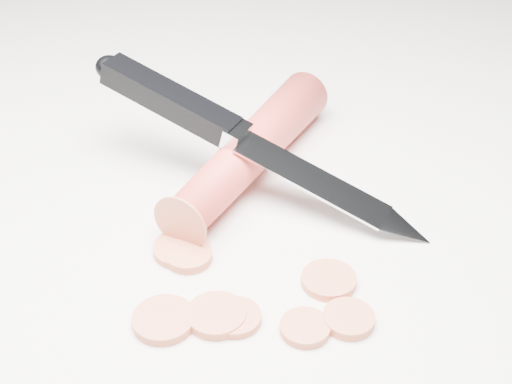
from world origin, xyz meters
name	(u,v)px	position (x,y,z in m)	size (l,w,h in m)	color
ground	(227,232)	(0.00, 0.00, 0.00)	(2.40, 2.40, 0.00)	silver
carrot	(251,150)	(0.05, 0.06, 0.02)	(0.04, 0.04, 0.22)	red
carrot_slice_0	(164,320)	(-0.07, -0.07, 0.00)	(0.04, 0.04, 0.01)	#D26342
carrot_slice_1	(235,317)	(-0.03, -0.08, 0.00)	(0.03, 0.03, 0.01)	#D26342
carrot_slice_2	(216,315)	(-0.04, -0.08, 0.00)	(0.04, 0.04, 0.01)	#D26342
carrot_slice_3	(349,319)	(0.03, -0.12, 0.00)	(0.03, 0.03, 0.01)	#D26342
carrot_slice_4	(329,280)	(0.04, -0.08, 0.00)	(0.04, 0.04, 0.01)	#D26342
carrot_slice_5	(189,256)	(-0.04, -0.02, 0.00)	(0.03, 0.03, 0.01)	#D26342
carrot_slice_6	(305,328)	(0.00, -0.11, 0.00)	(0.03, 0.03, 0.01)	#D26342
carrot_slice_7	(181,249)	(-0.04, -0.01, 0.00)	(0.04, 0.04, 0.01)	#D26342
kitchen_knife	(255,141)	(0.04, 0.04, 0.04)	(0.20, 0.26, 0.09)	#BBBDC2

